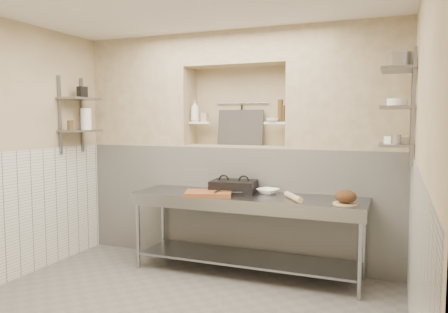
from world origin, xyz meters
The scene contains 45 objects.
wall_right centered at (2.05, 0.00, 1.40)m, with size 0.10×3.90×2.80m, color tan.
wall_back centered at (0.00, 2.00, 1.40)m, with size 4.00×0.10×2.80m, color tan.
backwall_lower centered at (0.00, 1.75, 0.70)m, with size 4.00×0.40×1.40m, color silver.
alcove_sill centered at (0.00, 1.75, 1.41)m, with size 1.30×0.40×0.02m, color tan.
backwall_pillar_left centered at (-1.33, 1.75, 2.10)m, with size 1.35×0.40×1.40m, color tan.
backwall_pillar_right centered at (1.33, 1.75, 2.10)m, with size 1.35×0.40×1.40m, color tan.
backwall_header centered at (0.00, 1.75, 2.60)m, with size 1.30×0.40×0.40m, color tan.
wainscot_left centered at (-1.99, 0.00, 0.70)m, with size 0.02×3.90×1.40m, color silver.
wainscot_right centered at (1.99, 0.00, 0.70)m, with size 0.02×3.90×1.40m, color silver.
alcove_shelf_left centered at (-0.50, 1.75, 1.70)m, with size 0.28×0.16×0.03m, color white.
alcove_shelf_right centered at (0.50, 1.75, 1.70)m, with size 0.28×0.16×0.03m, color white.
utensil_rail centered at (0.00, 1.92, 1.95)m, with size 0.02×0.02×0.70m, color gray.
hanging_steel centered at (0.00, 1.90, 1.78)m, with size 0.02×0.02×0.30m, color black.
splash_panel centered at (0.00, 1.85, 1.64)m, with size 0.60×0.02×0.45m, color #383330.
shelf_rail_left_a centered at (-1.98, 1.25, 1.80)m, with size 0.03×0.03×0.95m, color slate.
shelf_rail_left_b centered at (-1.98, 0.85, 1.80)m, with size 0.03×0.03×0.95m, color slate.
wall_shelf_left_lower centered at (-1.84, 1.05, 1.60)m, with size 0.30×0.50×0.03m, color slate.
wall_shelf_left_upper centered at (-1.84, 1.05, 2.00)m, with size 0.30×0.50×0.03m, color slate.
shelf_rail_right_a centered at (1.98, 1.25, 1.85)m, with size 0.03×0.03×1.05m, color slate.
shelf_rail_right_b centered at (1.98, 0.85, 1.85)m, with size 0.03×0.03×1.05m, color slate.
wall_shelf_right_lower centered at (1.84, 1.05, 1.50)m, with size 0.30×0.50×0.03m, color slate.
wall_shelf_right_mid centered at (1.84, 1.05, 1.85)m, with size 0.30×0.50×0.03m, color slate.
wall_shelf_right_upper centered at (1.84, 1.05, 2.20)m, with size 0.30×0.50×0.03m, color slate.
prep_table centered at (0.31, 1.18, 0.64)m, with size 2.60×0.70×0.90m.
panini_press centered at (0.11, 1.32, 0.97)m, with size 0.54×0.42×0.14m.
cutting_board centered at (-0.08, 1.02, 0.92)m, with size 0.51×0.35×0.05m, color brown.
knife_blade centered at (0.17, 1.06, 0.95)m, with size 0.25×0.03×0.01m, color gray.
tongs centered at (0.03, 1.01, 0.96)m, with size 0.02×0.02×0.24m, color gray.
mixing_bowl centered at (0.51, 1.37, 0.93)m, with size 0.24×0.24×0.06m, color white.
rolling_pin centered at (0.86, 1.10, 0.93)m, with size 0.06×0.06×0.41m, color tan.
bread_board centered at (1.39, 1.05, 0.91)m, with size 0.25×0.25×0.01m, color tan.
bread_loaf centered at (1.39, 1.05, 0.98)m, with size 0.21×0.21×0.13m, color #4C2D19.
bottle_soap centered at (-0.57, 1.71, 1.85)m, with size 0.11×0.11×0.28m, color white.
jar_alcove centered at (-0.44, 1.74, 1.77)m, with size 0.08×0.08×0.12m, color tan.
bowl_alcove centered at (0.46, 1.70, 1.74)m, with size 0.15×0.15×0.05m, color white.
condiment_a centered at (0.58, 1.76, 1.81)m, with size 0.05×0.05×0.20m, color #48331B.
condiment_b centered at (0.54, 1.75, 1.85)m, with size 0.07×0.07×0.27m, color #48331B.
condiment_c centered at (0.56, 1.79, 1.78)m, with size 0.08×0.08×0.13m, color white.
jug_left centered at (-1.84, 1.16, 1.75)m, with size 0.14×0.14×0.27m, color white.
jar_left centered at (-1.84, 0.87, 1.67)m, with size 0.08×0.08×0.12m, color #48331B.
box_left_upper centered at (-1.84, 1.10, 2.08)m, with size 0.10×0.10×0.14m, color black.
bowl_right centered at (1.84, 1.08, 1.55)m, with size 0.22×0.22×0.07m, color white.
canister_right centered at (1.84, 0.89, 1.56)m, with size 0.09×0.09×0.09m, color gray.
bowl_right_mid centered at (1.84, 1.06, 1.90)m, with size 0.19×0.19×0.07m, color white.
basket_right centered at (1.84, 1.04, 2.28)m, with size 0.18×0.21×0.14m, color gray.
Camera 1 is at (1.85, -3.36, 1.73)m, focal length 35.00 mm.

